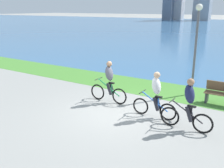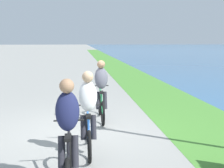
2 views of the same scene
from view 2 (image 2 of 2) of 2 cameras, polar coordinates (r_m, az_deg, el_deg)
ground_plane at (r=7.03m, az=-7.69°, el=-9.58°), size 300.00×300.00×0.00m
grass_strip_bayside at (r=7.77m, az=18.74°, el=-8.15°), size 120.00×2.56×0.01m
cyclist_lead at (r=7.64m, az=-2.26°, el=-1.49°), size 1.72×0.52×1.70m
cyclist_trailing at (r=5.48m, az=-4.97°, el=-5.86°), size 1.64×0.52×1.65m
cyclist_distant_rear at (r=4.30m, az=-9.11°, el=-10.05°), size 1.68×0.52×1.68m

